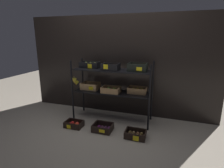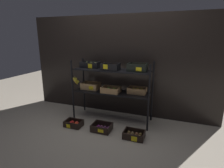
{
  "view_description": "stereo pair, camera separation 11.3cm",
  "coord_description": "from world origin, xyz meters",
  "px_view_note": "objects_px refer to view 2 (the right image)",
  "views": [
    {
      "loc": [
        0.99,
        -3.01,
        1.52
      ],
      "look_at": [
        0.0,
        0.0,
        0.69
      ],
      "focal_mm": 28.76,
      "sensor_mm": 36.0,
      "label": 1
    },
    {
      "loc": [
        1.1,
        -2.97,
        1.52
      ],
      "look_at": [
        0.0,
        0.0,
        0.69
      ],
      "focal_mm": 28.76,
      "sensor_mm": 36.0,
      "label": 2
    }
  ],
  "objects_px": {
    "crate_ground_apple_red": "(74,124)",
    "crate_ground_plum": "(102,128)",
    "crate_ground_kiwi": "(134,135)",
    "display_rack": "(111,80)"
  },
  "relations": [
    {
      "from": "crate_ground_apple_red",
      "to": "crate_ground_plum",
      "type": "xyz_separation_m",
      "value": [
        0.53,
        0.03,
        -0.0
      ]
    },
    {
      "from": "display_rack",
      "to": "crate_ground_apple_red",
      "type": "xyz_separation_m",
      "value": [
        -0.51,
        -0.51,
        -0.72
      ]
    },
    {
      "from": "display_rack",
      "to": "crate_ground_apple_red",
      "type": "relative_size",
      "value": 5.03
    },
    {
      "from": "crate_ground_plum",
      "to": "crate_ground_apple_red",
      "type": "bearing_deg",
      "value": -176.43
    },
    {
      "from": "crate_ground_kiwi",
      "to": "display_rack",
      "type": "bearing_deg",
      "value": 138.66
    },
    {
      "from": "crate_ground_plum",
      "to": "crate_ground_kiwi",
      "type": "xyz_separation_m",
      "value": [
        0.56,
        -0.03,
        0.0
      ]
    },
    {
      "from": "crate_ground_plum",
      "to": "display_rack",
      "type": "bearing_deg",
      "value": 92.38
    },
    {
      "from": "crate_ground_plum",
      "to": "crate_ground_kiwi",
      "type": "relative_size",
      "value": 0.99
    },
    {
      "from": "crate_ground_kiwi",
      "to": "crate_ground_plum",
      "type": "bearing_deg",
      "value": 176.53
    },
    {
      "from": "crate_ground_apple_red",
      "to": "crate_ground_plum",
      "type": "height_order",
      "value": "crate_ground_plum"
    }
  ]
}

